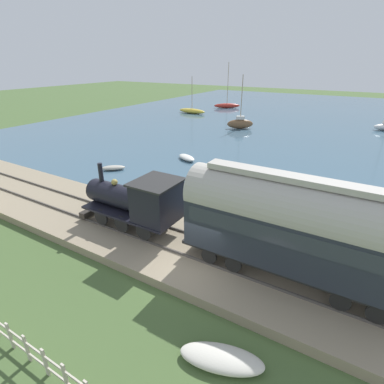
% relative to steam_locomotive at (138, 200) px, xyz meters
% --- Properties ---
extents(ground_plane, '(200.00, 200.00, 0.00)m').
position_rel_steam_locomotive_xyz_m(ground_plane, '(-1.18, -4.23, -2.26)').
color(ground_plane, '#476033').
extents(harbor_water, '(80.00, 80.00, 0.01)m').
position_rel_steam_locomotive_xyz_m(harbor_water, '(43.28, -4.23, -2.25)').
color(harbor_water, '#426075').
rests_on(harbor_water, ground).
extents(rail_embankment, '(5.96, 56.00, 0.59)m').
position_rel_steam_locomotive_xyz_m(rail_embankment, '(-0.00, -4.23, -2.02)').
color(rail_embankment, gray).
rests_on(rail_embankment, ground).
extents(steam_locomotive, '(2.39, 6.15, 3.29)m').
position_rel_steam_locomotive_xyz_m(steam_locomotive, '(0.00, 0.00, 0.00)').
color(steam_locomotive, black).
rests_on(steam_locomotive, rail_embankment).
extents(passenger_coach, '(2.22, 9.55, 4.61)m').
position_rel_steam_locomotive_xyz_m(passenger_coach, '(0.00, -8.19, 0.89)').
color(passenger_coach, black).
rests_on(passenger_coach, rail_embankment).
extents(sailboat_red, '(3.76, 5.06, 8.70)m').
position_rel_steam_locomotive_xyz_m(sailboat_red, '(47.19, 16.38, -1.72)').
color(sailboat_red, '#B72D23').
rests_on(sailboat_red, harbor_water).
extents(sailboat_yellow, '(1.66, 5.61, 6.44)m').
position_rel_steam_locomotive_xyz_m(sailboat_yellow, '(37.79, 19.15, -1.79)').
color(sailboat_yellow, gold).
rests_on(sailboat_yellow, harbor_water).
extents(sailboat_brown, '(2.92, 3.69, 7.33)m').
position_rel_steam_locomotive_xyz_m(sailboat_brown, '(29.80, 6.31, -1.49)').
color(sailboat_brown, brown).
rests_on(sailboat_brown, harbor_water).
extents(rowboat_far_out, '(2.07, 2.61, 0.47)m').
position_rel_steam_locomotive_xyz_m(rowboat_far_out, '(13.28, 5.13, -2.01)').
color(rowboat_far_out, silver).
rests_on(rowboat_far_out, harbor_water).
extents(rowboat_off_pier, '(1.96, 2.12, 0.41)m').
position_rel_steam_locomotive_xyz_m(rowboat_off_pier, '(7.32, 9.27, -2.04)').
color(rowboat_off_pier, '#B7B2A3').
rests_on(rowboat_off_pier, harbor_water).
extents(rowboat_near_shore, '(1.23, 2.27, 0.31)m').
position_rel_steam_locomotive_xyz_m(rowboat_near_shore, '(10.04, -11.52, -2.09)').
color(rowboat_near_shore, '#B7B2A3').
rests_on(rowboat_near_shore, harbor_water).
extents(rowboat_mid_harbor, '(1.96, 2.21, 0.36)m').
position_rel_steam_locomotive_xyz_m(rowboat_mid_harbor, '(11.58, 0.29, -2.07)').
color(rowboat_mid_harbor, beige).
rests_on(rowboat_mid_harbor, harbor_water).
extents(beached_dinghy, '(1.88, 3.00, 0.44)m').
position_rel_steam_locomotive_xyz_m(beached_dinghy, '(-4.72, -7.35, -2.04)').
color(beached_dinghy, beige).
rests_on(beached_dinghy, ground).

